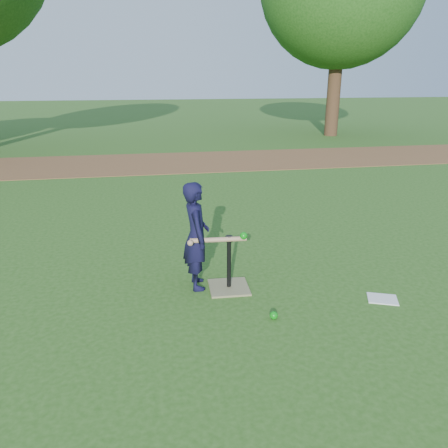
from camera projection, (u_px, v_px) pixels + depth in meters
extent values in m
plane|color=#285116|center=(217.00, 290.00, 4.78)|extent=(80.00, 80.00, 0.00)
cube|color=brown|center=(171.00, 162.00, 11.76)|extent=(24.00, 3.00, 0.01)
imported|color=black|center=(196.00, 236.00, 4.69)|extent=(0.30, 0.44, 1.19)
sphere|color=#0C8612|center=(274.00, 315.00, 4.20)|extent=(0.08, 0.08, 0.08)
cube|color=white|center=(382.00, 299.00, 4.58)|extent=(0.36, 0.33, 0.01)
cube|color=#837A53|center=(229.00, 287.00, 4.82)|extent=(0.45, 0.45, 0.02)
cylinder|color=black|center=(229.00, 263.00, 4.73)|extent=(0.05, 0.05, 0.55)
cylinder|color=black|center=(229.00, 239.00, 4.64)|extent=(0.08, 0.08, 0.06)
cylinder|color=tan|center=(218.00, 240.00, 4.60)|extent=(0.60, 0.09, 0.05)
sphere|color=tan|center=(190.00, 243.00, 4.51)|extent=(0.06, 0.06, 0.06)
sphere|color=#0C8612|center=(244.00, 236.00, 4.56)|extent=(0.08, 0.08, 0.08)
cylinder|color=#382316|center=(334.00, 90.00, 16.50)|extent=(0.50, 0.50, 3.42)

